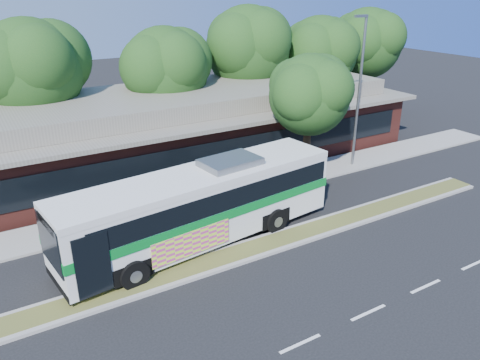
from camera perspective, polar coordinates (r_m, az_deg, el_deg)
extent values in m
plane|color=black|center=(20.65, 5.44, -8.35)|extent=(120.00, 120.00, 0.00)
cube|color=#545A26|center=(21.03, 4.48, -7.46)|extent=(26.00, 1.10, 0.15)
cube|color=gray|center=(25.43, -3.05, -1.84)|extent=(44.00, 2.60, 0.12)
cube|color=#56211B|center=(30.51, -8.98, 5.26)|extent=(32.00, 10.00, 3.20)
cube|color=#6B655A|center=(30.04, -9.18, 8.39)|extent=(33.20, 11.20, 0.24)
cube|color=#6B655A|center=(29.89, -9.25, 9.55)|extent=(30.00, 8.00, 1.00)
cube|color=black|center=(26.10, -4.74, 2.67)|extent=(30.00, 0.06, 1.60)
cylinder|color=slate|center=(29.22, 14.27, 9.96)|extent=(0.16, 0.16, 9.00)
cube|color=slate|center=(28.33, 14.57, 18.78)|extent=(0.90, 0.18, 0.14)
cylinder|color=black|center=(31.51, -23.05, 5.21)|extent=(0.44, 0.44, 4.20)
sphere|color=#143D16|center=(30.68, -24.18, 12.15)|extent=(6.00, 6.00, 6.00)
sphere|color=#143D16|center=(31.25, -21.96, 13.55)|extent=(4.68, 4.68, 4.68)
cylinder|color=black|center=(32.56, -8.73, 6.92)|extent=(0.44, 0.44, 3.78)
sphere|color=#143D16|center=(31.79, -9.12, 13.12)|extent=(5.60, 5.60, 5.60)
sphere|color=#143D16|center=(32.59, -7.35, 14.25)|extent=(4.37, 4.37, 4.37)
cylinder|color=black|center=(36.43, 0.93, 9.38)|extent=(0.44, 0.44, 4.41)
sphere|color=#143D16|center=(35.70, 0.98, 15.74)|extent=(6.20, 6.20, 6.20)
sphere|color=#143D16|center=(36.78, 2.51, 16.71)|extent=(4.84, 4.84, 4.84)
cylinder|color=black|center=(39.15, 9.32, 9.63)|extent=(0.44, 0.44, 3.86)
sphere|color=#143D16|center=(38.50, 9.67, 14.95)|extent=(5.80, 5.80, 5.80)
sphere|color=#143D16|center=(39.62, 10.80, 15.77)|extent=(4.52, 4.52, 4.52)
cylinder|color=black|center=(43.84, 14.64, 10.76)|extent=(0.44, 0.44, 4.12)
sphere|color=#143D16|center=(43.25, 15.16, 15.76)|extent=(6.00, 6.00, 6.00)
sphere|color=#143D16|center=(44.48, 16.07, 16.46)|extent=(4.68, 4.68, 4.68)
cube|color=silver|center=(20.31, -4.77, -3.03)|extent=(12.95, 4.18, 2.92)
cube|color=black|center=(20.22, -4.07, -1.30)|extent=(11.94, 4.11, 0.88)
cube|color=silver|center=(19.77, -4.89, 0.46)|extent=(12.97, 4.20, 0.28)
cube|color=#046F23|center=(20.35, -4.76, -3.25)|extent=(13.02, 4.25, 0.40)
cube|color=black|center=(17.95, -22.23, -7.22)|extent=(0.34, 2.37, 1.81)
cube|color=black|center=(23.80, 8.14, 2.58)|extent=(0.32, 2.21, 1.17)
cube|color=#B83685|center=(18.99, -5.88, -7.64)|extent=(3.58, 0.48, 1.06)
cube|color=slate|center=(20.51, -1.19, 2.20)|extent=(2.72, 1.98, 0.32)
cylinder|color=black|center=(18.31, -12.80, -11.18)|extent=(1.20, 0.52, 1.17)
cylinder|color=black|center=(20.43, -16.06, -7.69)|extent=(1.20, 0.52, 1.17)
cylinder|color=black|center=(21.66, 4.37, -4.96)|extent=(1.20, 0.52, 1.17)
cylinder|color=black|center=(23.48, 0.05, -2.58)|extent=(1.20, 0.52, 1.17)
cylinder|color=black|center=(27.74, 8.10, 3.88)|extent=(0.44, 0.44, 3.52)
sphere|color=#143D16|center=(26.90, 8.47, 10.22)|extent=(4.58, 4.58, 4.58)
sphere|color=#143D16|center=(27.74, 9.76, 11.29)|extent=(3.57, 3.57, 3.57)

